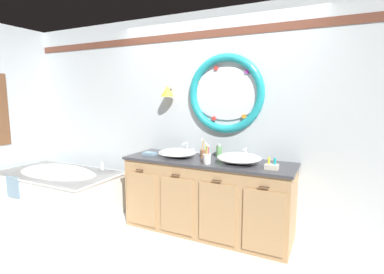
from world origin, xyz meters
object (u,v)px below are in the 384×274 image
object	(u,v)px
sink_basin_right	(239,158)
toiletry_basket	(272,166)
sink_basin_left	(177,153)
bathtub	(58,188)
toothbrush_holder_left	(204,153)
toothbrush_holder_right	(207,158)
soap_dispenser	(219,151)
folded_hand_towel	(150,154)

from	to	relation	value
sink_basin_right	toiletry_basket	xyz separation A→B (m)	(0.36, -0.09, -0.03)
sink_basin_left	sink_basin_right	size ratio (longest dim) A/B	0.95
sink_basin_left	toiletry_basket	xyz separation A→B (m)	(1.13, -0.09, -0.02)
bathtub	toothbrush_holder_left	xyz separation A→B (m)	(1.98, 0.46, 0.58)
bathtub	toothbrush_holder_right	xyz separation A→B (m)	(2.15, 0.17, 0.59)
bathtub	sink_basin_right	xyz separation A→B (m)	(2.46, 0.33, 0.59)
sink_basin_left	soap_dispenser	xyz separation A→B (m)	(0.45, 0.22, 0.02)
toiletry_basket	bathtub	bearing A→B (deg)	-175.10
sink_basin_left	toothbrush_holder_left	size ratio (longest dim) A/B	2.02
toothbrush_holder_left	toiletry_basket	world-z (taller)	toothbrush_holder_left
toothbrush_holder_left	bathtub	bearing A→B (deg)	-166.94
bathtub	sink_basin_left	size ratio (longest dim) A/B	3.69
sink_basin_right	toothbrush_holder_left	distance (m)	0.49
sink_basin_left	soap_dispenser	distance (m)	0.50
sink_basin_right	toiletry_basket	bearing A→B (deg)	-13.97
bathtub	folded_hand_towel	distance (m)	1.46
toothbrush_holder_right	toiletry_basket	world-z (taller)	toothbrush_holder_right
toothbrush_holder_left	soap_dispenser	bearing A→B (deg)	31.31
soap_dispenser	toiletry_basket	bearing A→B (deg)	-24.71
soap_dispenser	bathtub	bearing A→B (deg)	-165.44
bathtub	folded_hand_towel	world-z (taller)	folded_hand_towel
toiletry_basket	toothbrush_holder_left	bearing A→B (deg)	165.49
toothbrush_holder_left	toothbrush_holder_right	bearing A→B (deg)	-59.70
toothbrush_holder_left	folded_hand_towel	bearing A→B (deg)	-165.63
soap_dispenser	folded_hand_towel	distance (m)	0.86
toothbrush_holder_left	toothbrush_holder_right	xyz separation A→B (m)	(0.17, -0.29, 0.01)
toothbrush_holder_right	toiletry_basket	size ratio (longest dim) A/B	1.73
sink_basin_right	toothbrush_holder_left	bearing A→B (deg)	165.08
soap_dispenser	toothbrush_holder_left	bearing A→B (deg)	-148.69
sink_basin_left	toothbrush_holder_right	bearing A→B (deg)	-19.81
sink_basin_left	toothbrush_holder_left	bearing A→B (deg)	23.88
folded_hand_towel	toiletry_basket	distance (m)	1.50
sink_basin_left	bathtub	bearing A→B (deg)	-168.90
toiletry_basket	sink_basin_right	bearing A→B (deg)	166.03
bathtub	toothbrush_holder_left	distance (m)	2.11
sink_basin_right	soap_dispenser	xyz separation A→B (m)	(-0.32, 0.22, 0.01)
folded_hand_towel	toiletry_basket	bearing A→B (deg)	-1.88
sink_basin_left	sink_basin_right	world-z (taller)	sink_basin_right
soap_dispenser	folded_hand_towel	size ratio (longest dim) A/B	1.03
toothbrush_holder_right	soap_dispenser	bearing A→B (deg)	91.82
bathtub	toiletry_basket	world-z (taller)	toiletry_basket
sink_basin_left	folded_hand_towel	distance (m)	0.37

